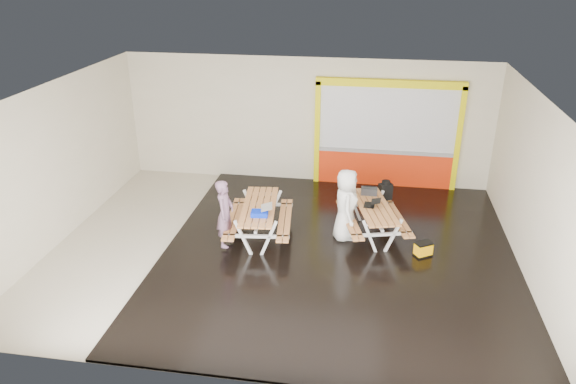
% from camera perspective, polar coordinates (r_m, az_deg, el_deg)
% --- Properties ---
extents(room, '(10.02, 8.02, 3.52)m').
position_cam_1_polar(room, '(11.10, -0.74, 1.66)').
color(room, beige).
rests_on(room, ground).
extents(deck, '(7.50, 7.98, 0.05)m').
position_cam_1_polar(deck, '(11.75, 5.36, -6.52)').
color(deck, black).
rests_on(deck, room).
extents(kiosk, '(3.88, 0.16, 3.00)m').
position_cam_1_polar(kiosk, '(14.76, 10.41, 5.77)').
color(kiosk, red).
rests_on(kiosk, room).
extents(picnic_table_left, '(1.63, 2.23, 0.84)m').
position_cam_1_polar(picnic_table_left, '(12.06, -3.07, -2.29)').
color(picnic_table_left, '#CE864C').
rests_on(picnic_table_left, deck).
extents(picnic_table_right, '(1.80, 2.26, 0.79)m').
position_cam_1_polar(picnic_table_right, '(12.28, 9.07, -2.22)').
color(picnic_table_right, '#CE864C').
rests_on(picnic_table_right, deck).
extents(person_left, '(0.39, 0.57, 1.52)m').
position_cam_1_polar(person_left, '(11.60, -6.71, -2.27)').
color(person_left, slate).
rests_on(person_left, deck).
extents(person_right, '(0.65, 0.90, 1.70)m').
position_cam_1_polar(person_right, '(12.02, 6.18, -1.44)').
color(person_right, white).
rests_on(person_right, deck).
extents(laptop_left, '(0.48, 0.45, 0.18)m').
position_cam_1_polar(laptop_left, '(11.61, -2.79, -1.97)').
color(laptop_left, silver).
rests_on(laptop_left, picnic_table_left).
extents(laptop_right, '(0.39, 0.35, 0.15)m').
position_cam_1_polar(laptop_right, '(12.17, 8.89, -1.23)').
color(laptop_right, black).
rests_on(laptop_right, picnic_table_right).
extents(blue_pouch, '(0.38, 0.29, 0.11)m').
position_cam_1_polar(blue_pouch, '(11.50, -3.05, -2.28)').
color(blue_pouch, '#0725C6').
rests_on(blue_pouch, picnic_table_left).
extents(toolbox, '(0.38, 0.19, 0.22)m').
position_cam_1_polar(toolbox, '(12.71, 8.62, 0.10)').
color(toolbox, black).
rests_on(toolbox, picnic_table_right).
extents(backpack, '(0.37, 0.32, 0.52)m').
position_cam_1_polar(backpack, '(13.18, 10.30, 0.12)').
color(backpack, black).
rests_on(backpack, picnic_table_right).
extents(dark_case, '(0.41, 0.33, 0.14)m').
position_cam_1_polar(dark_case, '(12.49, 6.26, -4.10)').
color(dark_case, black).
rests_on(dark_case, deck).
extents(fluke_bag, '(0.44, 0.40, 0.32)m').
position_cam_1_polar(fluke_bag, '(11.85, 14.18, -5.93)').
color(fluke_bag, black).
rests_on(fluke_bag, deck).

